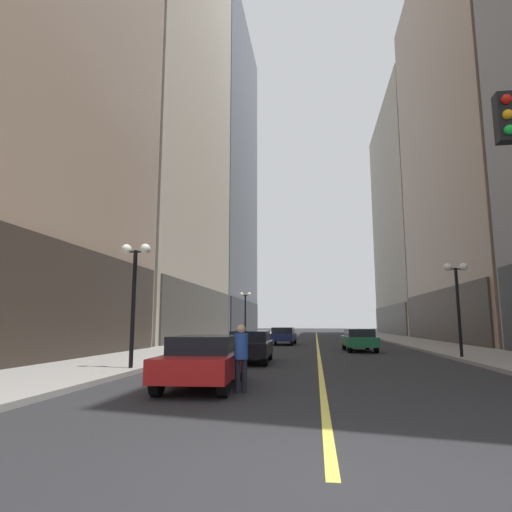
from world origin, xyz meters
The scene contains 16 objects.
ground_plane centered at (0.00, 35.00, 0.00)m, with size 200.00×200.00×0.00m, color #262628.
sidewalk_left centered at (-8.25, 35.00, 0.07)m, with size 4.50×78.00×0.15m, color gray.
sidewalk_right centered at (8.25, 35.00, 0.07)m, with size 4.50×78.00×0.15m, color gray.
lane_centre_stripe centered at (0.00, 35.00, 0.00)m, with size 0.16×70.00×0.01m, color #E5D64C.
building_left_mid centered at (-18.25, 34.50, 35.26)m, with size 15.69×24.00×70.67m.
building_left_far centered at (-16.83, 60.00, 25.69)m, with size 12.86×26.00×51.54m.
building_right_mid centered at (16.75, 34.50, 18.55)m, with size 12.71×24.00×37.25m.
building_right_far centered at (16.94, 60.00, 17.03)m, with size 13.08×26.00×34.19m.
car_red centered at (-3.07, 6.41, 0.72)m, with size 1.96×4.18×1.32m.
car_black centered at (-2.92, 13.70, 0.72)m, with size 1.87×4.35×1.32m.
car_green centered at (2.43, 21.89, 0.72)m, with size 1.87×4.58×1.32m.
car_navy centered at (-2.65, 29.21, 0.72)m, with size 1.94×4.14×1.32m.
pedestrian_in_blue_hoodie centered at (-1.96, 5.72, 0.94)m, with size 0.37×0.37×1.62m.
street_lamp_left_near centered at (-6.40, 9.43, 3.26)m, with size 1.06×0.36×4.43m.
street_lamp_left_far centered at (-6.40, 33.88, 3.26)m, with size 1.06×0.36×4.43m.
street_lamp_right_mid centered at (6.40, 16.13, 3.26)m, with size 1.06×0.36×4.43m.
Camera 1 is at (-0.16, -4.88, 1.65)m, focal length 30.23 mm.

